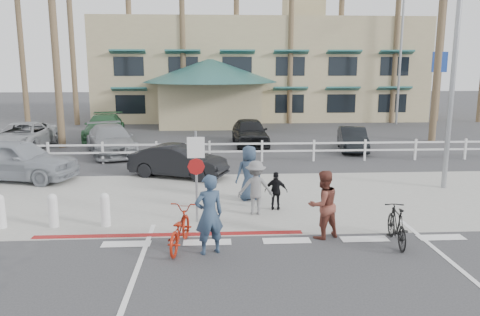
{
  "coord_description": "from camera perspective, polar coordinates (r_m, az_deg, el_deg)",
  "views": [
    {
      "loc": [
        -1.81,
        -10.47,
        4.35
      ],
      "look_at": [
        -0.99,
        3.91,
        1.5
      ],
      "focal_mm": 35.0,
      "sensor_mm": 36.0,
      "label": 1
    }
  ],
  "objects": [
    {
      "name": "lot_car_1",
      "position": [
        24.09,
        -15.46,
        2.14
      ],
      "size": [
        3.64,
        5.4,
        1.45
      ],
      "primitive_type": "imported",
      "rotation": [
        0.0,
        0.0,
        0.35
      ],
      "color": "gray",
      "rests_on": "ground"
    },
    {
      "name": "rider_black",
      "position": [
        12.12,
        10.08,
        -5.61
      ],
      "size": [
        1.06,
        0.96,
        1.77
      ],
      "primitive_type": "imported",
      "rotation": [
        0.0,
        0.0,
        3.56
      ],
      "color": "brown",
      "rests_on": "ground"
    },
    {
      "name": "bollard_0",
      "position": [
        13.4,
        -16.11,
        -6.07
      ],
      "size": [
        0.26,
        0.26,
        0.95
      ],
      "primitive_type": null,
      "color": "silver",
      "rests_on": "ground"
    },
    {
      "name": "sidewalk_plaza",
      "position": [
        15.69,
        3.5,
        -4.9
      ],
      "size": [
        22.0,
        7.0,
        0.01
      ],
      "primitive_type": "cube",
      "color": "gray",
      "rests_on": "ground"
    },
    {
      "name": "palm_5",
      "position": [
        36.01,
        6.22,
        14.56
      ],
      "size": [
        4.0,
        4.0,
        13.0
      ],
      "primitive_type": null,
      "color": "#205422",
      "rests_on": "ground"
    },
    {
      "name": "bike_black",
      "position": [
        12.24,
        18.57,
        -7.76
      ],
      "size": [
        0.66,
        1.69,
        0.99
      ],
      "primitive_type": "imported",
      "rotation": [
        0.0,
        0.0,
        3.02
      ],
      "color": "black",
      "rests_on": "ground"
    },
    {
      "name": "palm_1",
      "position": [
        36.97,
        -19.87,
        13.89
      ],
      "size": [
        4.0,
        4.0,
        13.0
      ],
      "primitive_type": null,
      "color": "#205422",
      "rests_on": "ground"
    },
    {
      "name": "palm_6",
      "position": [
        37.99,
        12.27,
        17.22
      ],
      "size": [
        4.0,
        4.0,
        17.0
      ],
      "primitive_type": null,
      "color": "#205422",
      "rests_on": "ground"
    },
    {
      "name": "pedestrian_child",
      "position": [
        14.3,
        4.42,
        -4.05
      ],
      "size": [
        0.74,
        0.42,
        1.19
      ],
      "primitive_type": "imported",
      "rotation": [
        0.0,
        0.0,
        2.95
      ],
      "color": "black",
      "rests_on": "ground"
    },
    {
      "name": "pedestrian_a",
      "position": [
        13.81,
        1.92,
        -3.65
      ],
      "size": [
        1.06,
        0.62,
        1.63
      ],
      "primitive_type": "imported",
      "rotation": [
        0.0,
        0.0,
        3.12
      ],
      "color": "slate",
      "rests_on": "ground"
    },
    {
      "name": "bike_path",
      "position": [
        9.69,
        8.15,
        -15.57
      ],
      "size": [
        12.0,
        16.0,
        0.01
      ],
      "primitive_type": "cube",
      "color": "#333335",
      "rests_on": "ground"
    },
    {
      "name": "palm_3",
      "position": [
        35.64,
        -7.04,
        15.38
      ],
      "size": [
        4.0,
        4.0,
        14.0
      ],
      "primitive_type": null,
      "color": "#205422",
      "rests_on": "ground"
    },
    {
      "name": "lot_car_4",
      "position": [
        29.07,
        -16.21,
        3.63
      ],
      "size": [
        2.65,
        5.35,
        1.5
      ],
      "primitive_type": "imported",
      "rotation": [
        0.0,
        0.0,
        0.11
      ],
      "color": "#25522F",
      "rests_on": "ground"
    },
    {
      "name": "bollard_1",
      "position": [
        13.78,
        -21.82,
        -5.97
      ],
      "size": [
        0.26,
        0.26,
        0.95
      ],
      "primitive_type": null,
      "color": "silver",
      "rests_on": "ground"
    },
    {
      "name": "bollard_2",
      "position": [
        14.28,
        -27.18,
        -5.82
      ],
      "size": [
        0.26,
        0.26,
        0.95
      ],
      "primitive_type": null,
      "color": "silver",
      "rests_on": "ground"
    },
    {
      "name": "palm_11",
      "position": [
        29.53,
        23.35,
        15.46
      ],
      "size": [
        4.0,
        4.0,
        14.0
      ],
      "primitive_type": null,
      "color": "#205422",
      "rests_on": "ground"
    },
    {
      "name": "palm_0",
      "position": [
        39.26,
        -25.34,
        14.76
      ],
      "size": [
        4.0,
        4.0,
        15.0
      ],
      "primitive_type": null,
      "color": "#205422",
      "rests_on": "ground"
    },
    {
      "name": "info_sign",
      "position": [
        36.15,
        22.9,
        7.87
      ],
      "size": [
        1.2,
        0.16,
        5.6
      ],
      "primitive_type": null,
      "color": "navy",
      "rests_on": "ground"
    },
    {
      "name": "palm_2",
      "position": [
        37.17,
        -13.4,
        16.54
      ],
      "size": [
        4.0,
        4.0,
        16.0
      ],
      "primitive_type": null,
      "color": "#205422",
      "rests_on": "ground"
    },
    {
      "name": "car_red_compact",
      "position": [
        19.92,
        -25.56,
        -0.2
      ],
      "size": [
        4.97,
        2.94,
        1.59
      ],
      "primitive_type": "imported",
      "rotation": [
        0.0,
        0.0,
        1.33
      ],
      "color": "gray",
      "rests_on": "ground"
    },
    {
      "name": "palm_7",
      "position": [
        38.16,
        18.58,
        14.62
      ],
      "size": [
        4.0,
        4.0,
        14.0
      ],
      "primitive_type": null,
      "color": "#205422",
      "rests_on": "ground"
    },
    {
      "name": "pedestrian_b",
      "position": [
        15.25,
        1.13,
        -1.85
      ],
      "size": [
        1.02,
        0.81,
        1.82
      ],
      "primitive_type": "imported",
      "rotation": [
        0.0,
        0.0,
        3.43
      ],
      "color": "#28384D",
      "rests_on": "ground"
    },
    {
      "name": "lot_car_2",
      "position": [
        25.9,
        1.22,
        3.2
      ],
      "size": [
        1.97,
        4.47,
        1.5
      ],
      "primitive_type": "imported",
      "rotation": [
        0.0,
        0.0,
        0.05
      ],
      "color": "black",
      "rests_on": "ground"
    },
    {
      "name": "sign_post",
      "position": [
        13.01,
        -5.35,
        -1.74
      ],
      "size": [
        0.5,
        0.1,
        2.9
      ],
      "primitive_type": null,
      "color": "gray",
      "rests_on": "ground"
    },
    {
      "name": "rider_red",
      "position": [
        10.95,
        -3.79,
        -6.89
      ],
      "size": [
        0.81,
        0.67,
        1.91
      ],
      "primitive_type": "imported",
      "rotation": [
        0.0,
        0.0,
        3.5
      ],
      "color": "#2A3D55",
      "rests_on": "ground"
    },
    {
      "name": "building",
      "position": [
        41.66,
        2.03,
        12.98
      ],
      "size": [
        28.0,
        16.0,
        11.3
      ],
      "primitive_type": null,
      "color": "tan",
      "rests_on": "ground"
    },
    {
      "name": "ground",
      "position": [
        11.48,
        6.17,
        -11.14
      ],
      "size": [
        140.0,
        140.0,
        0.0
      ],
      "primitive_type": "plane",
      "color": "#333335"
    },
    {
      "name": "car_white_sedan",
      "position": [
        18.66,
        -7.54,
        -0.38
      ],
      "size": [
        4.09,
        2.66,
        1.27
      ],
      "primitive_type": "imported",
      "rotation": [
        0.0,
        0.0,
        1.2
      ],
      "color": "black",
      "rests_on": "ground"
    },
    {
      "name": "streetlight_0",
      "position": [
        18.0,
        24.68,
        10.67
      ],
      "size": [
        0.6,
        2.0,
        9.0
      ],
      "primitive_type": null,
      "color": "gray",
      "rests_on": "ground"
    },
    {
      "name": "streetlight_1",
      "position": [
        37.14,
        18.94,
        11.22
      ],
      "size": [
        0.6,
        2.0,
        9.5
      ],
      "primitive_type": null,
      "color": "gray",
      "rests_on": "ground"
    },
    {
      "name": "parking_lot",
      "position": [
        28.86,
        0.37,
        2.53
      ],
      "size": [
        50.0,
        16.0,
        0.01
      ],
      "primitive_type": "cube",
      "color": "#333335",
      "rests_on": "ground"
    },
    {
      "name": "lot_car_0",
      "position": [
        27.02,
        -24.98,
        2.4
      ],
      "size": [
        2.47,
        5.16,
        1.42
      ],
      "primitive_type": "imported",
      "rotation": [
        0.0,
        0.0,
        -0.02
      ],
      "color": "gray",
      "rests_on": "ground"
    },
    {
      "name": "palm_4",
      "position": [
        36.65,
        -0.44,
        16.13
      ],
      "size": [
        4.0,
        4.0,
        15.0
      ],
      "primitive_type": null,
      "color": "#205422",
      "rests_on": "ground"
    },
    {
      "name": "cross_street",
      "position": [
        19.55,
        2.13,
        -1.66
      ],
      "size": [
        40.0,
        5.0,
        0.01
      ],
      "primitive_type": "cube",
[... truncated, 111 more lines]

